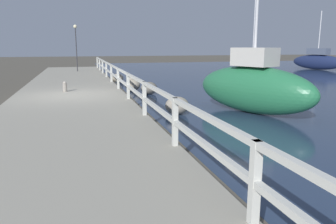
{
  "coord_description": "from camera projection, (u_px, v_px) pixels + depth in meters",
  "views": [
    {
      "loc": [
        0.3,
        -13.2,
        2.23
      ],
      "look_at": [
        3.08,
        -3.2,
        0.13
      ],
      "focal_mm": 35.0,
      "sensor_mm": 36.0,
      "label": 1
    }
  ],
  "objects": [
    {
      "name": "boulder_near_dock",
      "position": [
        177.0,
        106.0,
        10.79
      ],
      "size": [
        0.79,
        0.71,
        0.59
      ],
      "color": "gray",
      "rests_on": "ground"
    },
    {
      "name": "sailboat_navy",
      "position": [
        317.0,
        61.0,
        31.12
      ],
      "size": [
        2.25,
        5.63,
        5.4
      ],
      "rotation": [
        0.0,
        0.0,
        0.23
      ],
      "color": "#192347",
      "rests_on": "water_surface"
    },
    {
      "name": "boulder_far_strip",
      "position": [
        133.0,
        85.0,
        16.55
      ],
      "size": [
        0.77,
        0.69,
        0.57
      ],
      "color": "gray",
      "rests_on": "ground"
    },
    {
      "name": "railing",
      "position": [
        122.0,
        78.0,
        13.17
      ],
      "size": [
        0.1,
        32.5,
        0.94
      ],
      "color": "beige",
      "rests_on": "dock_walkway"
    },
    {
      "name": "boulder_downstream",
      "position": [
        118.0,
        78.0,
        20.28
      ],
      "size": [
        0.72,
        0.65,
        0.54
      ],
      "color": "gray",
      "rests_on": "ground"
    },
    {
      "name": "mooring_bollard",
      "position": [
        65.0,
        86.0,
        13.73
      ],
      "size": [
        0.17,
        0.17,
        0.44
      ],
      "color": "gray",
      "rests_on": "dock_walkway"
    },
    {
      "name": "boulder_water_edge",
      "position": [
        131.0,
        80.0,
        19.89
      ],
      "size": [
        0.48,
        0.44,
        0.36
      ],
      "color": "gray",
      "rests_on": "ground"
    },
    {
      "name": "ground_plane",
      "position": [
        71.0,
        104.0,
        12.83
      ],
      "size": [
        120.0,
        120.0,
        0.0
      ],
      "primitive_type": "plane",
      "color": "#4C473D"
    },
    {
      "name": "sailboat_green",
      "position": [
        253.0,
        87.0,
        10.94
      ],
      "size": [
        2.99,
        4.69,
        7.51
      ],
      "rotation": [
        0.0,
        0.0,
        0.41
      ],
      "color": "#236B42",
      "rests_on": "water_surface"
    },
    {
      "name": "dock_lamp",
      "position": [
        76.0,
        37.0,
        24.28
      ],
      "size": [
        0.26,
        0.26,
        3.43
      ],
      "color": "#2D2D33",
      "rests_on": "dock_walkway"
    },
    {
      "name": "boulder_mid_strip",
      "position": [
        149.0,
        88.0,
        15.3
      ],
      "size": [
        0.77,
        0.7,
        0.58
      ],
      "color": "#666056",
      "rests_on": "ground"
    },
    {
      "name": "sailboat_orange",
      "position": [
        252.0,
        64.0,
        28.44
      ],
      "size": [
        1.37,
        3.12,
        7.06
      ],
      "rotation": [
        0.0,
        0.0,
        0.09
      ],
      "color": "orange",
      "rests_on": "water_surface"
    },
    {
      "name": "dock_walkway",
      "position": [
        70.0,
        100.0,
        12.79
      ],
      "size": [
        4.32,
        36.0,
        0.34
      ],
      "color": "gray",
      "rests_on": "ground"
    }
  ]
}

